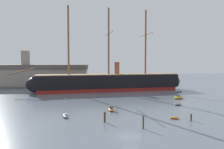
# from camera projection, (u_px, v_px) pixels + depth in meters

# --- Properties ---
(ground_plane) EXTENTS (400.00, 400.00, 0.00)m
(ground_plane) POSITION_uv_depth(u_px,v_px,m) (130.00, 137.00, 34.44)
(ground_plane) COLOR slate
(tall_ship) EXTENTS (71.65, 20.15, 34.70)m
(tall_ship) POSITION_uv_depth(u_px,v_px,m) (109.00, 82.00, 90.48)
(tall_ship) COLOR maroon
(tall_ship) RESTS_ON ground
(sailboat_foreground_left) EXTENTS (1.86, 3.44, 4.29)m
(sailboat_foreground_left) POSITION_uv_depth(u_px,v_px,m) (65.00, 115.00, 46.87)
(sailboat_foreground_left) COLOR gray
(sailboat_foreground_left) RESTS_ON ground
(dinghy_foreground_right) EXTENTS (2.18, 1.37, 0.48)m
(dinghy_foreground_right) POSITION_uv_depth(u_px,v_px,m) (174.00, 118.00, 45.40)
(dinghy_foreground_right) COLOR orange
(dinghy_foreground_right) RESTS_ON ground
(motorboat_near_centre) EXTENTS (1.43, 3.17, 1.31)m
(motorboat_near_centre) POSITION_uv_depth(u_px,v_px,m) (111.00, 109.00, 52.93)
(motorboat_near_centre) COLOR orange
(motorboat_near_centre) RESTS_ON ground
(dinghy_mid_right) EXTENTS (2.82, 2.20, 0.61)m
(dinghy_mid_right) POSITION_uv_depth(u_px,v_px,m) (178.00, 104.00, 60.07)
(dinghy_mid_right) COLOR gray
(dinghy_mid_right) RESTS_ON ground
(sailboat_alongside_stern) EXTENTS (4.86, 3.91, 6.33)m
(sailboat_alongside_stern) POSITION_uv_depth(u_px,v_px,m) (179.00, 97.00, 70.83)
(sailboat_alongside_stern) COLOR gold
(sailboat_alongside_stern) RESTS_ON ground
(dinghy_far_left) EXTENTS (2.08, 2.15, 0.49)m
(dinghy_far_left) POSITION_uv_depth(u_px,v_px,m) (44.00, 92.00, 85.70)
(dinghy_far_left) COLOR #B22D28
(dinghy_far_left) RESTS_ON ground
(dinghy_far_right) EXTENTS (2.15, 1.99, 0.48)m
(dinghy_far_right) POSITION_uv_depth(u_px,v_px,m) (180.00, 91.00, 87.47)
(dinghy_far_right) COLOR #1E284C
(dinghy_far_right) RESTS_ON ground
(dinghy_distant_centre) EXTENTS (2.33, 1.27, 0.52)m
(dinghy_distant_centre) POSITION_uv_depth(u_px,v_px,m) (119.00, 88.00, 99.02)
(dinghy_distant_centre) COLOR orange
(dinghy_distant_centre) RESTS_ON ground
(mooring_piling_nearest) EXTENTS (0.27, 0.27, 2.38)m
(mooring_piling_nearest) POSITION_uv_depth(u_px,v_px,m) (143.00, 122.00, 38.65)
(mooring_piling_nearest) COLOR #423323
(mooring_piling_nearest) RESTS_ON ground
(mooring_piling_left_pair) EXTENTS (0.38, 0.38, 2.07)m
(mooring_piling_left_pair) POSITION_uv_depth(u_px,v_px,m) (105.00, 117.00, 42.87)
(mooring_piling_left_pair) COLOR #423323
(mooring_piling_left_pair) RESTS_ON ground
(mooring_piling_right_pair) EXTENTS (0.31, 0.31, 1.44)m
(mooring_piling_right_pair) POSITION_uv_depth(u_px,v_px,m) (191.00, 117.00, 43.90)
(mooring_piling_right_pair) COLOR #423323
(mooring_piling_right_pair) RESTS_ON ground
(dockside_warehouse_left) EXTENTS (53.60, 17.60, 17.79)m
(dockside_warehouse_left) POSITION_uv_depth(u_px,v_px,m) (37.00, 76.00, 106.92)
(dockside_warehouse_left) COLOR #565659
(dockside_warehouse_left) RESTS_ON ground
(seagull_in_flight) EXTENTS (1.09, 0.68, 0.13)m
(seagull_in_flight) POSITION_uv_depth(u_px,v_px,m) (134.00, 73.00, 58.27)
(seagull_in_flight) COLOR silver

